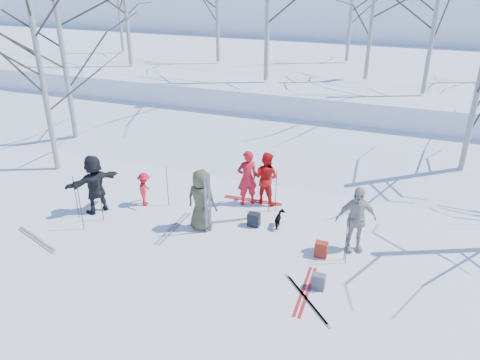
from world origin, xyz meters
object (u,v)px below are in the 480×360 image
at_px(skier_red_north, 247,178).
at_px(backpack_red, 321,249).
at_px(backpack_dark, 254,220).
at_px(dog, 280,220).
at_px(skier_red_seated, 145,189).
at_px(skier_olive_center, 201,200).
at_px(skier_redor_behind, 266,178).
at_px(skier_grey_west, 95,184).
at_px(skier_cream_east, 356,219).
at_px(backpack_grey, 319,282).

bearing_deg(skier_red_north, backpack_red, 103.15).
bearing_deg(backpack_dark, dog, 14.46).
distance_m(skier_red_seated, dog, 4.34).
xyz_separation_m(skier_olive_center, dog, (2.06, 0.82, -0.66)).
height_order(skier_redor_behind, skier_grey_west, skier_grey_west).
bearing_deg(skier_red_seated, skier_grey_west, 109.17).
xyz_separation_m(skier_grey_west, backpack_dark, (4.75, 0.85, -0.71)).
xyz_separation_m(skier_olive_center, backpack_dark, (1.34, 0.64, -0.70)).
xyz_separation_m(skier_red_north, skier_cream_east, (3.51, -1.47, 0.02)).
xyz_separation_m(backpack_red, backpack_dark, (-2.14, 0.87, -0.01)).
relative_size(skier_cream_east, backpack_grey, 4.83).
bearing_deg(backpack_grey, skier_red_north, 131.45).
relative_size(skier_grey_west, backpack_grey, 4.81).
height_order(skier_red_north, backpack_dark, skier_red_north).
relative_size(skier_red_north, skier_redor_behind, 1.06).
relative_size(skier_red_north, dog, 3.17).
xyz_separation_m(skier_red_north, backpack_dark, (0.66, -1.22, -0.70)).
bearing_deg(backpack_red, skier_redor_behind, 133.61).
xyz_separation_m(skier_olive_center, backpack_red, (3.48, -0.23, -0.69)).
distance_m(skier_redor_behind, backpack_grey, 4.52).
bearing_deg(backpack_grey, skier_redor_behind, 123.90).
xyz_separation_m(skier_red_north, skier_red_seated, (-2.95, -1.20, -0.36)).
distance_m(skier_cream_east, backpack_grey, 2.14).
relative_size(skier_red_seated, backpack_dark, 2.70).
relative_size(skier_cream_east, backpack_dark, 4.59).
xyz_separation_m(skier_redor_behind, skier_grey_west, (-4.62, -2.38, 0.06)).
distance_m(skier_cream_east, dog, 2.29).
distance_m(skier_olive_center, skier_red_north, 1.98).
bearing_deg(backpack_grey, backpack_red, 99.39).
bearing_deg(skier_red_north, skier_redor_behind, 170.14).
relative_size(skier_red_north, skier_cream_east, 0.98).
height_order(skier_red_seated, skier_grey_west, skier_grey_west).
distance_m(skier_red_seated, skier_grey_west, 1.49).
relative_size(skier_grey_west, backpack_dark, 4.57).
bearing_deg(skier_olive_center, skier_red_north, -108.70).
height_order(skier_cream_east, backpack_red, skier_cream_east).
height_order(skier_red_seated, backpack_grey, skier_red_seated).
bearing_deg(dog, skier_redor_behind, -67.85).
bearing_deg(skier_red_seated, skier_olive_center, -124.60).
bearing_deg(skier_redor_behind, skier_olive_center, 73.47).
xyz_separation_m(dog, backpack_dark, (-0.72, -0.19, -0.04)).
bearing_deg(backpack_grey, skier_grey_west, 169.34).
relative_size(dog, backpack_red, 1.34).
bearing_deg(skier_grey_west, dog, 128.46).
xyz_separation_m(skier_grey_west, backpack_red, (6.90, -0.01, -0.70)).
bearing_deg(skier_olive_center, dog, -156.68).
relative_size(skier_olive_center, skier_grey_west, 0.98).
bearing_deg(backpack_dark, skier_olive_center, -154.69).
bearing_deg(skier_red_seated, backpack_red, -117.16).
height_order(skier_red_north, skier_cream_east, skier_cream_east).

